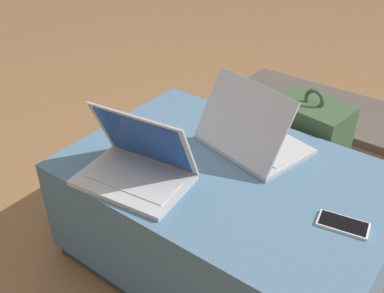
{
  "coord_description": "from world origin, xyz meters",
  "views": [
    {
      "loc": [
        0.6,
        -1.0,
        1.25
      ],
      "look_at": [
        -0.1,
        -0.06,
        0.48
      ],
      "focal_mm": 42.0,
      "sensor_mm": 36.0,
      "label": 1
    }
  ],
  "objects": [
    {
      "name": "laptop_far",
      "position": [
        -0.01,
        0.15,
        0.45
      ],
      "size": [
        0.39,
        0.33,
        0.24
      ],
      "rotation": [
        0.0,
        0.0,
        2.9
      ],
      "color": "#B7B7BC",
      "rests_on": "ottoman"
    },
    {
      "name": "ottoman",
      "position": [
        0.0,
        0.0,
        0.2
      ],
      "size": [
        1.04,
        0.71,
        0.4
      ],
      "color": "#2A3D4E",
      "rests_on": "ground_plane"
    },
    {
      "name": "ground_plane",
      "position": [
        0.0,
        0.0,
        0.0
      ],
      "size": [
        14.0,
        14.0,
        0.0
      ],
      "primitive_type": "plane",
      "color": "olive"
    },
    {
      "name": "laptop_near",
      "position": [
        -0.2,
        -0.21,
        0.45
      ],
      "size": [
        0.36,
        0.27,
        0.23
      ],
      "rotation": [
        0.0,
        0.0,
        0.13
      ],
      "color": "#B7B7BC",
      "rests_on": "ottoman"
    },
    {
      "name": "backpack",
      "position": [
        0.06,
        0.51,
        0.22
      ],
      "size": [
        0.31,
        0.28,
        0.51
      ],
      "rotation": [
        0.0,
        0.0,
        3.0
      ],
      "color": "#385133",
      "rests_on": "ground_plane"
    },
    {
      "name": "fireplace_hearth",
      "position": [
        0.0,
        1.28,
        0.02
      ],
      "size": [
        1.4,
        0.5,
        0.04
      ],
      "color": "#564C47",
      "rests_on": "ground_plane"
    },
    {
      "name": "cell_phone",
      "position": [
        0.39,
        -0.03,
        0.41
      ],
      "size": [
        0.15,
        0.09,
        0.01
      ],
      "rotation": [
        0.0,
        0.0,
        1.76
      ],
      "color": "white",
      "rests_on": "ottoman"
    }
  ]
}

